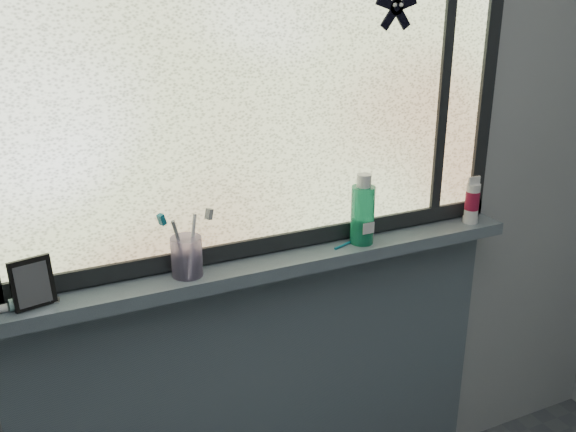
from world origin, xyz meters
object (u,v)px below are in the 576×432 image
(vanity_mirror, at_px, (32,283))
(mouthwash_bottle, at_px, (363,209))
(toothbrush_cup, at_px, (187,256))
(cream_tube, at_px, (472,198))

(vanity_mirror, relative_size, mouthwash_bottle, 0.70)
(vanity_mirror, xyz_separation_m, toothbrush_cup, (0.40, 0.01, -0.01))
(vanity_mirror, height_order, toothbrush_cup, vanity_mirror)
(vanity_mirror, xyz_separation_m, mouthwash_bottle, (0.96, 0.00, 0.05))
(cream_tube, bearing_deg, mouthwash_bottle, 179.03)
(vanity_mirror, bearing_deg, cream_tube, -12.62)
(mouthwash_bottle, height_order, cream_tube, mouthwash_bottle)
(toothbrush_cup, height_order, cream_tube, cream_tube)
(mouthwash_bottle, bearing_deg, toothbrush_cup, 179.34)
(vanity_mirror, height_order, mouthwash_bottle, mouthwash_bottle)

